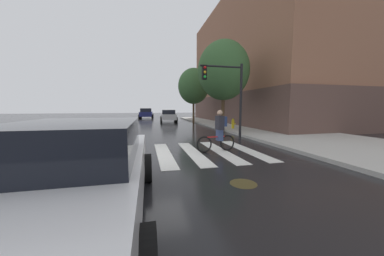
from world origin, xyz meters
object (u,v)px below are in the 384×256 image
(traffic_light_near, at_px, (227,88))
(street_tree_near, at_px, (223,71))
(manhole_cover, at_px, (243,183))
(street_tree_mid, at_px, (194,86))
(sedan_mid, at_px, (168,116))
(sedan_near, at_px, (81,171))
(fire_hydrant, at_px, (233,124))
(cyclist, at_px, (219,131))
(sedan_far, at_px, (146,113))

(traffic_light_near, xyz_separation_m, street_tree_near, (1.11, 3.30, 1.57))
(manhole_cover, xyz_separation_m, street_tree_mid, (3.20, 17.84, 4.20))
(sedan_mid, xyz_separation_m, street_tree_near, (2.73, -11.00, 3.66))
(manhole_cover, bearing_deg, street_tree_mid, 79.83)
(sedan_near, distance_m, sedan_mid, 21.56)
(manhole_cover, bearing_deg, fire_hydrant, 66.04)
(cyclist, height_order, fire_hydrant, cyclist)
(sedan_mid, height_order, street_tree_mid, street_tree_mid)
(sedan_near, relative_size, sedan_mid, 1.04)
(sedan_far, bearing_deg, manhole_cover, -85.94)
(street_tree_near, xyz_separation_m, street_tree_mid, (-0.13, 8.44, -0.22))
(sedan_far, bearing_deg, traffic_light_near, -79.46)
(traffic_light_near, distance_m, fire_hydrant, 5.13)
(street_tree_mid, bearing_deg, fire_hydrant, -80.70)
(sedan_mid, xyz_separation_m, cyclist, (0.08, -17.05, 0.07))
(cyclist, xyz_separation_m, street_tree_mid, (2.53, 14.49, 3.36))
(cyclist, bearing_deg, street_tree_mid, 80.11)
(fire_hydrant, bearing_deg, street_tree_near, -149.69)
(sedan_far, bearing_deg, street_tree_mid, -64.91)
(fire_hydrant, bearing_deg, cyclist, -119.47)
(manhole_cover, relative_size, cyclist, 0.38)
(sedan_near, relative_size, street_tree_near, 0.70)
(sedan_mid, bearing_deg, sedan_far, 107.03)
(fire_hydrant, relative_size, street_tree_near, 0.12)
(sedan_mid, height_order, fire_hydrant, sedan_mid)
(sedan_mid, xyz_separation_m, sedan_far, (-2.66, 8.69, 0.08))
(sedan_near, xyz_separation_m, sedan_far, (1.14, 29.91, 0.04))
(manhole_cover, distance_m, street_tree_mid, 18.60)
(sedan_near, distance_m, street_tree_near, 12.66)
(sedan_mid, bearing_deg, street_tree_near, -76.05)
(street_tree_near, bearing_deg, manhole_cover, -109.50)
(street_tree_near, bearing_deg, fire_hydrant, 30.31)
(manhole_cover, relative_size, traffic_light_near, 0.15)
(traffic_light_near, bearing_deg, sedan_near, -128.01)
(cyclist, relative_size, traffic_light_near, 0.41)
(street_tree_near, relative_size, street_tree_mid, 1.05)
(sedan_mid, xyz_separation_m, fire_hydrant, (3.88, -10.33, -0.24))
(manhole_cover, distance_m, traffic_light_near, 7.09)
(cyclist, distance_m, street_tree_near, 7.52)
(sedan_near, height_order, street_tree_mid, street_tree_mid)
(sedan_near, relative_size, cyclist, 2.71)
(sedan_mid, relative_size, traffic_light_near, 1.06)
(street_tree_mid, bearing_deg, sedan_far, 115.09)
(sedan_near, xyz_separation_m, street_tree_near, (6.53, 10.23, 3.61))
(sedan_near, bearing_deg, street_tree_near, 57.44)
(cyclist, bearing_deg, traffic_light_near, 60.82)
(sedan_far, distance_m, fire_hydrant, 20.11)
(sedan_near, height_order, sedan_mid, sedan_near)
(street_tree_mid, bearing_deg, cyclist, -99.89)
(cyclist, bearing_deg, sedan_mid, 90.26)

